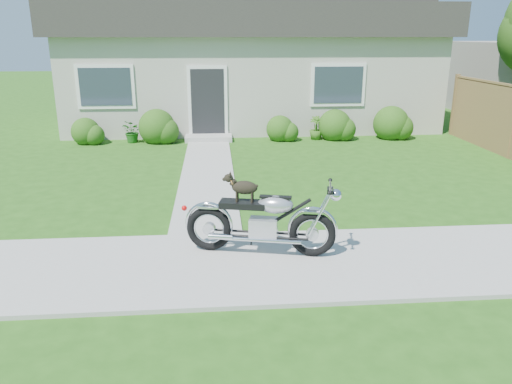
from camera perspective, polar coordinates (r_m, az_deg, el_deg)
The scene contains 8 objects.
ground at distance 7.16m, azimuth 6.27°, elevation -8.02°, with size 80.00×80.00×0.00m, color #235114.
sidewalk at distance 7.15m, azimuth 6.28°, elevation -7.87°, with size 24.00×2.20×0.04m, color #9E9B93.
walkway at distance 11.74m, azimuth -5.56°, elevation 2.36°, with size 1.20×8.00×0.03m, color #9E9B93.
house at distance 18.39m, azimuth -0.72°, elevation 14.70°, with size 12.60×7.03×4.50m.
shrub_row at distance 15.15m, azimuth 1.31°, elevation 7.48°, with size 10.14×1.08×1.08m.
potted_plant_left at distance 15.32m, azimuth -13.91°, elevation 6.74°, with size 0.60×0.52×0.67m, color #1B5516.
potted_plant_right at distance 15.44m, azimuth 6.88°, elevation 7.29°, with size 0.40×0.40×0.71m, color #34601A.
motorcycle_with_dog at distance 7.12m, azimuth 0.77°, elevation -3.21°, with size 2.20×0.81×1.17m.
Camera 1 is at (-1.30, -6.33, 3.08)m, focal length 35.00 mm.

